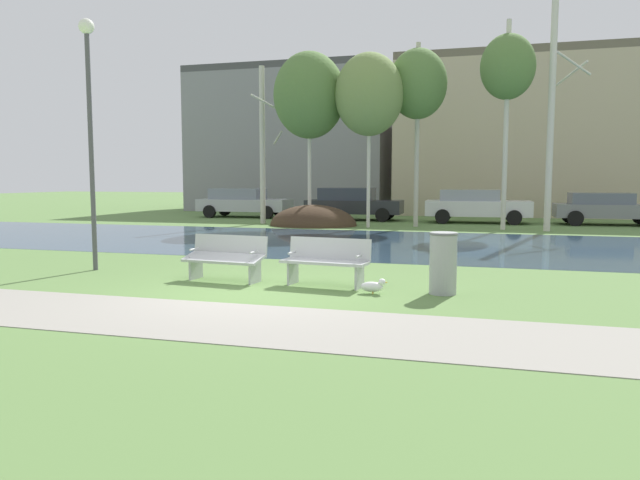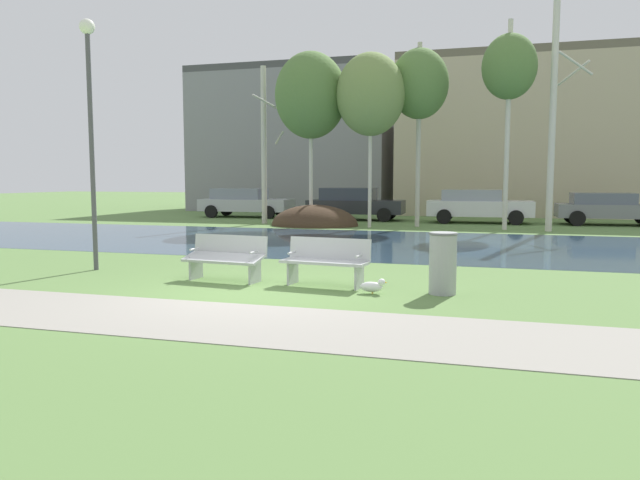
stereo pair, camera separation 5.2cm
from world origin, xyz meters
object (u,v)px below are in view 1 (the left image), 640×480
(parked_sedan_second_dark, at_px, (352,203))
(streetlamp, at_px, (89,104))
(parked_van_nearest_silver, at_px, (243,202))
(bench_left, at_px, (225,256))
(bench_right, at_px, (326,260))
(parked_hatch_third_white, at_px, (476,205))
(parked_wagon_fourth_grey, at_px, (607,208))
(seagull, at_px, (373,286))
(trash_bin, at_px, (443,262))

(parked_sedan_second_dark, bearing_deg, streetlamp, -95.93)
(streetlamp, relative_size, parked_van_nearest_silver, 1.12)
(parked_van_nearest_silver, xyz_separation_m, parked_sedan_second_dark, (5.87, -0.55, 0.02))
(bench_left, bearing_deg, bench_right, 0.00)
(streetlamp, bearing_deg, parked_hatch_third_white, 65.75)
(bench_left, height_order, parked_wagon_fourth_grey, parked_wagon_fourth_grey)
(seagull, distance_m, parked_sedan_second_dark, 18.52)
(streetlamp, bearing_deg, parked_van_nearest_silver, 103.22)
(bench_left, relative_size, seagull, 3.48)
(seagull, xyz_separation_m, parked_van_nearest_silver, (-10.39, 18.49, 0.65))
(parked_van_nearest_silver, bearing_deg, parked_sedan_second_dark, -5.32)
(seagull, xyz_separation_m, parked_wagon_fourth_grey, (6.57, 17.89, 0.60))
(trash_bin, xyz_separation_m, seagull, (-1.14, -0.33, -0.41))
(seagull, height_order, parked_wagon_fourth_grey, parked_wagon_fourth_grey)
(streetlamp, bearing_deg, trash_bin, -5.19)
(trash_bin, bearing_deg, parked_van_nearest_silver, 122.40)
(seagull, bearing_deg, streetlamp, 170.91)
(seagull, distance_m, streetlamp, 7.21)
(bench_right, height_order, parked_van_nearest_silver, parked_van_nearest_silver)
(streetlamp, height_order, parked_van_nearest_silver, streetlamp)
(trash_bin, xyz_separation_m, streetlamp, (-7.42, 0.67, 2.98))
(parked_van_nearest_silver, distance_m, parked_wagon_fourth_grey, 16.97)
(bench_left, relative_size, parked_sedan_second_dark, 0.36)
(trash_bin, xyz_separation_m, parked_sedan_second_dark, (-5.66, 17.61, 0.25))
(seagull, bearing_deg, trash_bin, 16.23)
(bench_left, distance_m, trash_bin, 4.13)
(parked_van_nearest_silver, relative_size, parked_hatch_third_white, 1.02)
(streetlamp, bearing_deg, bench_left, -8.29)
(parked_sedan_second_dark, distance_m, parked_wagon_fourth_grey, 11.09)
(bench_right, bearing_deg, streetlamp, 174.83)
(seagull, height_order, streetlamp, streetlamp)
(trash_bin, xyz_separation_m, parked_hatch_third_white, (0.06, 17.28, 0.24))
(parked_hatch_third_white, distance_m, parked_wagon_fourth_grey, 5.38)
(trash_bin, relative_size, parked_van_nearest_silver, 0.23)
(seagull, relative_size, parked_van_nearest_silver, 0.10)
(bench_left, height_order, streetlamp, streetlamp)
(seagull, bearing_deg, bench_left, 170.04)
(bench_right, distance_m, parked_wagon_fourth_grey, 18.94)
(streetlamp, bearing_deg, seagull, -9.09)
(parked_hatch_third_white, bearing_deg, parked_van_nearest_silver, 175.66)
(seagull, distance_m, parked_wagon_fourth_grey, 19.07)
(bench_left, bearing_deg, seagull, -9.96)
(streetlamp, height_order, parked_hatch_third_white, streetlamp)
(bench_left, relative_size, parked_van_nearest_silver, 0.35)
(bench_left, xyz_separation_m, parked_wagon_fourth_grey, (9.56, 17.36, 0.26))
(seagull, relative_size, parked_wagon_fourth_grey, 0.11)
(parked_hatch_third_white, bearing_deg, streetlamp, -114.25)
(bench_right, bearing_deg, parked_hatch_third_white, 82.71)
(streetlamp, xyz_separation_m, parked_hatch_third_white, (7.48, 16.60, -2.74))
(trash_bin, distance_m, streetlamp, 8.02)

